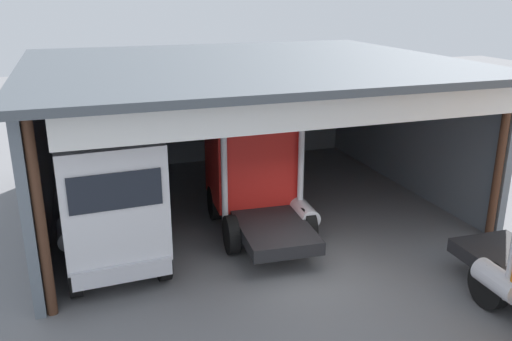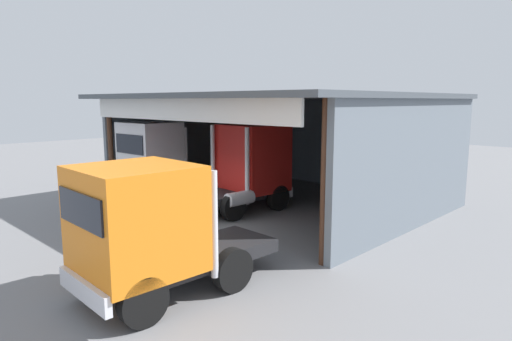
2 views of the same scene
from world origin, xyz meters
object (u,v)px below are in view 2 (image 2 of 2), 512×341
object	(u,v)px
truck_white_center_right_bay	(154,160)
tool_cart	(381,191)
truck_orange_yard_outside	(149,228)
truck_red_center_bay	(248,165)
oil_drum	(383,187)

from	to	relation	value
truck_white_center_right_bay	tool_cart	distance (m)	10.83
truck_white_center_right_bay	truck_orange_yard_outside	bearing A→B (deg)	143.64
truck_red_center_bay	oil_drum	xyz separation A→B (m)	(2.97, 6.59, -1.49)
oil_drum	truck_white_center_right_bay	bearing A→B (deg)	-131.42
tool_cart	oil_drum	bearing A→B (deg)	113.26
oil_drum	tool_cart	distance (m)	1.28
oil_drum	tool_cart	xyz separation A→B (m)	(0.51, -1.18, 0.07)
truck_white_center_right_bay	truck_red_center_bay	world-z (taller)	truck_white_center_right_bay
truck_red_center_bay	tool_cart	distance (m)	6.59
truck_white_center_right_bay	truck_orange_yard_outside	size ratio (longest dim) A/B	0.84
truck_red_center_bay	tool_cart	bearing A→B (deg)	61.08
truck_red_center_bay	truck_orange_yard_outside	size ratio (longest dim) A/B	1.01
truck_white_center_right_bay	oil_drum	distance (m)	11.32
truck_red_center_bay	oil_drum	world-z (taller)	truck_red_center_bay
truck_white_center_right_bay	tool_cart	xyz separation A→B (m)	(7.92, 7.23, -1.44)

